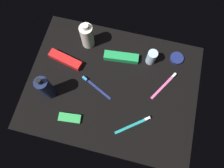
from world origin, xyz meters
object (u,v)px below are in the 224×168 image
object	(u,v)px
toothbrush_teal	(135,124)
cream_tin_left	(177,58)
deodorant_stick	(152,57)
snack_bar_green	(70,118)
toothpaste_box_red	(65,60)
bodywash_bottle	(87,36)
toothpaste_box_green	(121,57)
toothbrush_pink	(165,84)
toothbrush_navy	(95,86)
lotion_bottle	(46,88)

from	to	relation	value
toothbrush_teal	cream_tin_left	size ratio (longest dim) A/B	2.20
deodorant_stick	snack_bar_green	bearing A→B (deg)	-129.20
toothbrush_teal	toothpaste_box_red	distance (cm)	47.27
bodywash_bottle	toothpaste_box_green	size ratio (longest dim) A/B	0.93
toothpaste_box_red	deodorant_stick	bearing A→B (deg)	26.97
toothbrush_pink	deodorant_stick	bearing A→B (deg)	130.99
bodywash_bottle	snack_bar_green	size ratio (longest dim) A/B	1.57
deodorant_stick	toothpaste_box_red	distance (cm)	43.50
toothbrush_teal	snack_bar_green	world-z (taller)	toothbrush_teal
toothbrush_navy	cream_tin_left	size ratio (longest dim) A/B	2.45
bodywash_bottle	toothbrush_pink	xyz separation A→B (cm)	(43.16, -13.23, -6.75)
toothpaste_box_red	snack_bar_green	size ratio (longest dim) A/B	1.69
lotion_bottle	deodorant_stick	distance (cm)	52.60
toothbrush_navy	toothpaste_box_red	size ratio (longest dim) A/B	0.95
toothbrush_teal	bodywash_bottle	bearing A→B (deg)	132.30
lotion_bottle	cream_tin_left	world-z (taller)	lotion_bottle
toothbrush_pink	cream_tin_left	size ratio (longest dim) A/B	2.35
lotion_bottle	toothpaste_box_red	world-z (taller)	lotion_bottle
lotion_bottle	deodorant_stick	bearing A→B (deg)	32.97
bodywash_bottle	snack_bar_green	bearing A→B (deg)	-86.53
toothbrush_teal	deodorant_stick	bearing A→B (deg)	88.41
toothpaste_box_green	cream_tin_left	world-z (taller)	toothpaste_box_green
toothbrush_navy	lotion_bottle	bearing A→B (deg)	-157.43
lotion_bottle	toothbrush_pink	xyz separation A→B (cm)	(53.56, 17.57, -7.56)
bodywash_bottle	toothpaste_box_green	distance (cm)	20.13
lotion_bottle	toothbrush_navy	size ratio (longest dim) A/B	1.12
lotion_bottle	toothbrush_navy	xyz separation A→B (cm)	(20.01, 8.32, -7.56)
lotion_bottle	toothpaste_box_green	distance (cm)	39.78
lotion_bottle	snack_bar_green	distance (cm)	17.71
toothbrush_navy	toothbrush_pink	bearing A→B (deg)	15.41
toothbrush_teal	cream_tin_left	world-z (taller)	toothbrush_teal
deodorant_stick	toothbrush_pink	world-z (taller)	deodorant_stick
toothpaste_box_red	toothpaste_box_green	bearing A→B (deg)	29.76
toothbrush_teal	toothpaste_box_green	distance (cm)	34.37
deodorant_stick	toothbrush_pink	distance (cm)	15.02
toothbrush_navy	cream_tin_left	distance (cm)	44.44
toothbrush_pink	lotion_bottle	bearing A→B (deg)	-161.84
lotion_bottle	snack_bar_green	xyz separation A→B (cm)	(12.84, -9.68, -7.41)
toothbrush_pink	toothbrush_navy	size ratio (longest dim) A/B	0.96
lotion_bottle	deodorant_stick	world-z (taller)	lotion_bottle
bodywash_bottle	cream_tin_left	distance (cm)	47.12
cream_tin_left	toothbrush_teal	bearing A→B (deg)	-110.10
toothbrush_pink	cream_tin_left	xyz separation A→B (cm)	(3.45, 15.36, 0.22)
deodorant_stick	snack_bar_green	xyz separation A→B (cm)	(-31.17, -38.22, -3.61)
toothbrush_pink	snack_bar_green	xyz separation A→B (cm)	(-40.71, -27.24, 0.14)
toothbrush_navy	toothpaste_box_red	world-z (taller)	toothpaste_box_red
bodywash_bottle	deodorant_stick	distance (cm)	33.83
toothbrush_teal	toothpaste_box_red	size ratio (longest dim) A/B	0.85
toothbrush_teal	toothbrush_navy	bearing A→B (deg)	149.76
toothbrush_navy	toothbrush_teal	bearing A→B (deg)	-30.24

